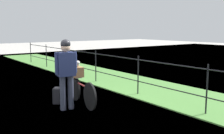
{
  "coord_description": "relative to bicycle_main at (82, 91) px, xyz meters",
  "views": [
    {
      "loc": [
        5.45,
        -2.69,
        1.92
      ],
      "look_at": [
        -0.04,
        1.41,
        0.9
      ],
      "focal_mm": 41.31,
      "sensor_mm": 36.0,
      "label": 1
    }
  ],
  "objects": [
    {
      "name": "backpack_on_paving",
      "position": [
        -0.53,
        -0.42,
        -0.15
      ],
      "size": [
        0.33,
        0.32,
        0.4
      ],
      "primitive_type": "cube",
      "rotation": [
        0.0,
        0.0,
        5.57
      ],
      "color": "black",
      "rests_on": "ground"
    },
    {
      "name": "wooden_crate",
      "position": [
        -0.35,
        0.05,
        0.45
      ],
      "size": [
        0.4,
        0.34,
        0.26
      ],
      "primitive_type": "cube",
      "rotation": [
        0.0,
        0.0,
        -0.13
      ],
      "color": "olive",
      "rests_on": "bicycle_main"
    },
    {
      "name": "bicycle_main",
      "position": [
        0.0,
        0.0,
        0.0
      ],
      "size": [
        1.64,
        0.28,
        0.67
      ],
      "color": "black",
      "rests_on": "ground"
    },
    {
      "name": "grass_strip",
      "position": [
        0.1,
        2.66,
        -0.34
      ],
      "size": [
        27.0,
        2.4,
        0.03
      ],
      "primitive_type": "cube",
      "color": "#569342",
      "rests_on": "ground"
    },
    {
      "name": "iron_fence",
      "position": [
        0.1,
        1.84,
        0.32
      ],
      "size": [
        18.04,
        0.04,
        1.15
      ],
      "color": "black",
      "rests_on": "ground"
    },
    {
      "name": "ground_plane",
      "position": [
        0.1,
        -0.49,
        -0.35
      ],
      "size": [
        60.0,
        60.0,
        0.0
      ],
      "primitive_type": "plane",
      "color": "beige"
    },
    {
      "name": "cyclist_person",
      "position": [
        0.11,
        -0.47,
        0.65
      ],
      "size": [
        0.31,
        0.54,
        1.68
      ],
      "color": "#383D51",
      "rests_on": "ground"
    },
    {
      "name": "terrier_dog",
      "position": [
        -0.32,
        0.04,
        0.65
      ],
      "size": [
        0.32,
        0.18,
        0.18
      ],
      "color": "silver",
      "rests_on": "wooden_crate"
    }
  ]
}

